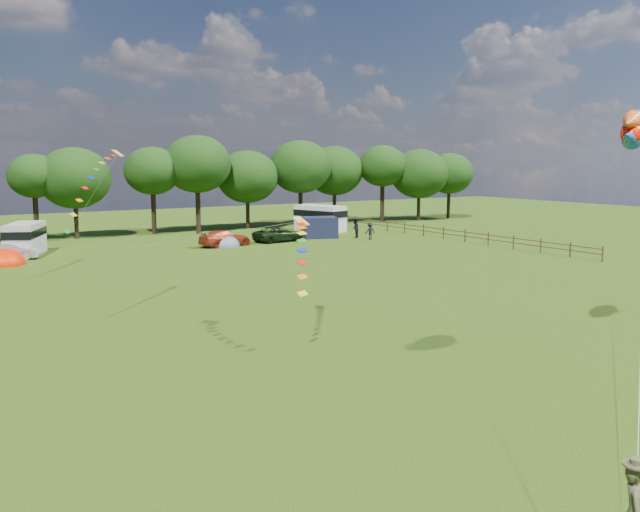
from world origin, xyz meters
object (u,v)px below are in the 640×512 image
campervan_d (320,217)px  tent_greyblue (223,246)px  campervan_c (25,238)px  tent_orange (5,264)px  car_d (279,234)px  walker_a (355,228)px  car_b (12,251)px  car_c (225,238)px  fish_kite (637,130)px  walker_b (370,231)px

campervan_d → tent_greyblue: 15.90m
campervan_c → tent_orange: size_ratio=1.79×
car_d → walker_a: walker_a is taller
car_b → tent_greyblue: car_b is taller
car_b → campervan_d: 32.40m
car_c → car_d: (5.79, 0.45, -0.02)m
campervan_c → fish_kite: (16.38, -43.70, 7.66)m
car_c → fish_kite: fish_kite is taller
tent_greyblue → fish_kite: (0.23, -40.40, 9.05)m
car_b → campervan_c: bearing=-11.1°
walker_b → campervan_c: bearing=-6.4°
car_d → tent_greyblue: (-5.94, -0.37, -0.68)m
car_c → tent_orange: 18.66m
campervan_c → fish_kite: 47.29m
fish_kite → car_c: bearing=69.6°
campervan_c → campervan_d: campervan_d is taller
campervan_d → walker_a: bearing=159.0°
car_d → tent_orange: size_ratio=1.57×
car_b → walker_b: size_ratio=2.39×
walker_a → walker_b: 2.00m
car_c → car_d: car_c is taller
car_c → tent_greyblue: size_ratio=1.43×
car_b → walker_a: walker_a is taller
walker_a → tent_orange: bearing=-42.9°
walker_a → campervan_d: bearing=-138.4°
campervan_d → car_b: bearing=82.7°
car_d → tent_greyblue: size_ratio=1.53×
car_d → car_b: bearing=82.7°
car_d → walker_a: 8.05m
campervan_d → walker_b: campervan_d is taller
campervan_c → campervan_d: size_ratio=0.95×
campervan_d → tent_greyblue: size_ratio=1.84×
tent_orange → tent_greyblue: bearing=4.7°
car_c → fish_kite: bearing=171.5°
car_d → walker_b: (8.35, -3.23, 0.12)m
car_c → tent_greyblue: 0.72m
car_c → walker_a: walker_a is taller
tent_greyblue → walker_b: size_ratio=2.04×
tent_orange → car_d: bearing=4.4°
car_c → campervan_c: 16.66m
car_b → tent_orange: (-0.93, -2.74, -0.67)m
walker_b → campervan_d: bearing=-86.0°
fish_kite → campervan_d: bearing=52.6°
fish_kite → walker_b: bearing=48.9°
car_c → tent_greyblue: bearing=51.1°
car_c → campervan_c: (-16.30, 3.39, 0.69)m
walker_a → walker_b: bearing=57.9°
car_b → walker_a: size_ratio=2.05×
car_d → campervan_d: size_ratio=0.83×
tent_greyblue → walker_a: 13.94m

